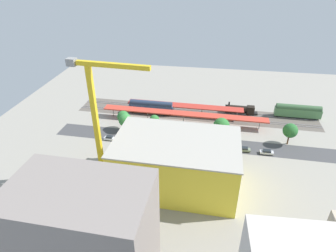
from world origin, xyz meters
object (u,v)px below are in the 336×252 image
object	(u,v)px
passenger_coach	(298,111)
parked_car_6	(132,140)
platform_canopy_far	(185,106)
street_tree_3	(123,117)
tower_crane	(99,116)
street_tree_5	(154,120)
construction_building	(176,163)
traffic_light	(145,134)
street_tree_2	(221,126)
street_tree_4	(220,127)
street_tree_0	(125,120)
parked_car_4	(174,144)
street_tree_1	(290,131)
parked_car_5	(154,142)
locomotive	(241,110)
parked_car_0	(267,152)
parked_car_3	(196,146)
platform_canopy_near	(184,114)
parked_car_2	(219,148)
parked_car_7	(110,138)
freight_coach_far	(151,107)
parked_car_1	(244,150)

from	to	relation	value
passenger_coach	parked_car_6	distance (m)	72.70
platform_canopy_far	street_tree_3	xyz separation A→B (m)	(22.99, 16.33, 1.22)
parked_car_6	tower_crane	distance (m)	29.16
tower_crane	street_tree_5	size ratio (longest dim) A/B	5.23
construction_building	platform_canopy_far	bearing A→B (deg)	-85.65
traffic_light	street_tree_2	bearing A→B (deg)	-160.53
street_tree_4	street_tree_0	bearing A→B (deg)	1.80
street_tree_0	parked_car_4	bearing A→B (deg)	159.69
passenger_coach	street_tree_2	distance (m)	39.45
parked_car_4	tower_crane	bearing A→B (deg)	47.24
street_tree_1	street_tree_4	bearing A→B (deg)	-2.27
parked_car_5	tower_crane	size ratio (longest dim) A/B	0.13
locomotive	street_tree_3	bearing A→B (deg)	23.93
locomotive	construction_building	xyz separation A→B (m)	(22.60, 50.85, 5.82)
parked_car_0	parked_car_4	bearing A→B (deg)	-0.22
parked_car_4	street_tree_2	xyz separation A→B (m)	(-17.00, -8.74, 4.16)
locomotive	parked_car_3	world-z (taller)	locomotive
passenger_coach	parked_car_3	bearing A→B (deg)	36.18
platform_canopy_near	parked_car_5	distance (m)	20.72
construction_building	traffic_light	size ratio (longest dim) A/B	5.10
parked_car_5	street_tree_2	distance (m)	26.63
parked_car_3	street_tree_2	world-z (taller)	street_tree_2
parked_car_5	parked_car_2	bearing A→B (deg)	-178.80
parked_car_3	parked_car_7	bearing A→B (deg)	-0.23
locomotive	parked_car_4	xyz separation A→B (m)	(26.14, 30.36, -0.97)
street_tree_3	street_tree_4	distance (m)	38.29
freight_coach_far	parked_car_1	distance (m)	45.78
parked_car_0	traffic_light	size ratio (longest dim) A/B	0.68
parked_car_0	parked_car_4	distance (m)	33.31
locomotive	street_tree_0	distance (m)	52.15
passenger_coach	parked_car_5	xyz separation A→B (m)	(57.64, 30.64, -2.39)
platform_canopy_near	parked_car_1	xyz separation A→B (m)	(-23.95, 17.64, -3.47)
passenger_coach	parked_car_0	bearing A→B (deg)	61.36
tower_crane	parked_car_2	bearing A→B (deg)	-149.86
locomotive	parked_car_3	distance (m)	35.48
platform_canopy_far	parked_car_6	distance (m)	31.00
locomotive	parked_car_7	size ratio (longest dim) A/B	3.37
parked_car_6	street_tree_1	xyz separation A→B (m)	(-57.79, -8.12, 5.00)
passenger_coach	street_tree_5	world-z (taller)	street_tree_5
passenger_coach	street_tree_4	bearing A→B (deg)	32.67
freight_coach_far	parked_car_6	xyz separation A→B (m)	(2.23, 24.27, -2.45)
tower_crane	street_tree_1	size ratio (longest dim) A/B	4.46
street_tree_3	parked_car_5	bearing A→B (deg)	146.72
platform_canopy_near	street_tree_4	distance (m)	17.49
freight_coach_far	street_tree_0	bearing A→B (deg)	66.72
locomotive	construction_building	size ratio (longest dim) A/B	0.40
freight_coach_far	street_tree_2	world-z (taller)	street_tree_2
parked_car_0	parked_car_2	bearing A→B (deg)	-1.23
freight_coach_far	parked_car_3	xyz separation A→B (m)	(-21.85, 24.18, -2.46)
construction_building	parked_car_2	bearing A→B (deg)	-120.99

